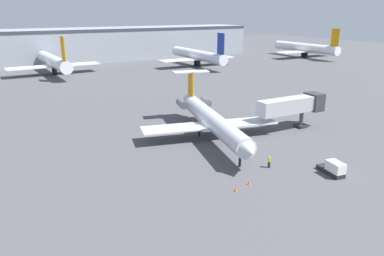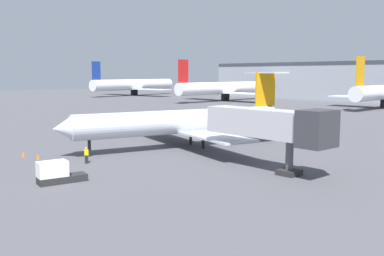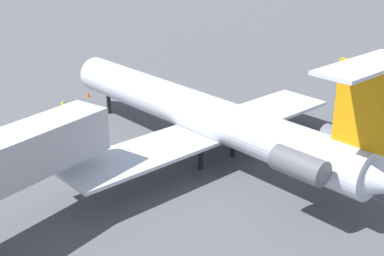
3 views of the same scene
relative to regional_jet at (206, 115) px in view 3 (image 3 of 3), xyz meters
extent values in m
cube|color=#4C4C51|center=(-2.83, 0.16, -3.36)|extent=(400.00, 400.00, 0.10)
cylinder|color=silver|center=(-0.20, -0.78, -0.04)|extent=(9.51, 27.24, 2.91)
cone|color=silver|center=(-3.74, -14.82, -0.04)|extent=(3.22, 2.81, 2.77)
cube|color=silver|center=(6.00, -1.31, -1.19)|extent=(11.30, 6.84, 0.24)
cube|color=silver|center=(-5.91, 1.69, -1.19)|extent=(11.30, 6.84, 0.24)
cylinder|color=#595960|center=(4.70, 9.00, 0.36)|extent=(2.24, 3.47, 1.50)
cylinder|color=#595960|center=(0.13, 10.15, 0.36)|extent=(2.24, 3.47, 1.50)
cube|color=orange|center=(2.90, 11.51, 3.74)|extent=(1.01, 3.16, 4.63)
cube|color=silver|center=(2.90, 11.51, 5.95)|extent=(7.18, 3.99, 0.20)
cylinder|color=black|center=(-3.05, -12.11, -2.40)|extent=(0.36, 0.36, 1.81)
cylinder|color=black|center=(1.84, 0.77, -2.40)|extent=(0.36, 0.36, 1.81)
cylinder|color=black|center=(-1.26, 1.55, -2.40)|extent=(0.36, 0.36, 1.81)
cube|color=#ADADB2|center=(14.20, -3.41, 1.19)|extent=(12.69, 2.99, 2.60)
cube|color=black|center=(0.21, -14.32, -2.88)|extent=(0.35, 0.39, 0.85)
cube|color=yellow|center=(0.21, -14.32, -2.16)|extent=(0.40, 0.47, 0.60)
sphere|color=tan|center=(0.21, -14.32, -1.74)|extent=(0.24, 0.24, 0.24)
cone|color=orange|center=(-7.82, -17.59, -3.03)|extent=(0.36, 0.36, 0.55)
cone|color=orange|center=(-5.36, -16.99, -3.03)|extent=(0.36, 0.36, 0.55)
camera|label=1|loc=(-31.92, -48.70, 17.11)|focal=34.36mm
camera|label=2|loc=(39.84, -36.39, 5.82)|focal=41.02mm
camera|label=3|loc=(29.48, 18.44, 12.95)|focal=49.10mm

